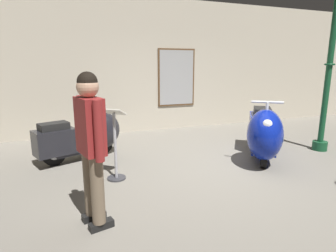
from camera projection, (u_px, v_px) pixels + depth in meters
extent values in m
plane|color=slate|center=(220.00, 171.00, 4.53)|extent=(60.00, 60.00, 0.00)
cube|color=#BCB29E|center=(156.00, 66.00, 7.17)|extent=(18.00, 0.20, 3.30)
cube|color=brown|center=(176.00, 78.00, 7.30)|extent=(1.01, 0.03, 1.48)
cube|color=#9E9E9E|center=(177.00, 78.00, 7.29)|extent=(0.93, 0.01, 1.40)
cylinder|color=black|center=(103.00, 144.00, 5.36)|extent=(0.39, 0.21, 0.39)
cylinder|color=silver|center=(103.00, 144.00, 5.36)|extent=(0.20, 0.15, 0.18)
cylinder|color=black|center=(54.00, 154.00, 4.76)|extent=(0.39, 0.21, 0.39)
cylinder|color=silver|center=(54.00, 154.00, 4.76)|extent=(0.20, 0.15, 0.18)
cube|color=black|center=(80.00, 150.00, 5.06)|extent=(0.99, 0.66, 0.05)
ellipsoid|color=black|center=(100.00, 131.00, 5.26)|extent=(0.95, 0.76, 0.74)
cube|color=black|center=(55.00, 142.00, 4.74)|extent=(0.76, 0.60, 0.43)
cube|color=black|center=(54.00, 126.00, 4.68)|extent=(0.53, 0.42, 0.12)
sphere|color=silver|center=(112.00, 118.00, 5.40)|extent=(0.15, 0.15, 0.15)
cylinder|color=silver|center=(100.00, 113.00, 5.21)|extent=(0.04, 0.04, 0.27)
cylinder|color=silver|center=(100.00, 106.00, 5.18)|extent=(0.18, 0.41, 0.03)
cylinder|color=black|center=(264.00, 154.00, 4.68)|extent=(0.34, 0.42, 0.45)
cylinder|color=silver|center=(264.00, 154.00, 4.68)|extent=(0.21, 0.23, 0.20)
cylinder|color=black|center=(260.00, 138.00, 5.69)|extent=(0.34, 0.42, 0.45)
cylinder|color=silver|center=(260.00, 138.00, 5.69)|extent=(0.21, 0.23, 0.20)
cube|color=navy|center=(262.00, 146.00, 5.19)|extent=(0.96, 1.11, 0.06)
ellipsoid|color=navy|center=(265.00, 135.00, 4.66)|extent=(1.03, 1.11, 0.86)
cube|color=navy|center=(261.00, 127.00, 5.59)|extent=(0.82, 0.89, 0.50)
cube|color=black|center=(262.00, 111.00, 5.52)|extent=(0.57, 0.63, 0.14)
sphere|color=silver|center=(267.00, 125.00, 4.31)|extent=(0.17, 0.17, 0.17)
cylinder|color=silver|center=(267.00, 112.00, 4.54)|extent=(0.05, 0.05, 0.32)
cylinder|color=silver|center=(267.00, 102.00, 4.51)|extent=(0.43, 0.32, 0.04)
cylinder|color=#144728|center=(320.00, 146.00, 5.64)|extent=(0.28, 0.28, 0.18)
cylinder|color=#144728|center=(329.00, 72.00, 5.32)|extent=(0.11, 0.11, 2.76)
torus|color=#144728|center=(330.00, 64.00, 5.30)|extent=(0.19, 0.19, 0.04)
cube|color=black|center=(101.00, 225.00, 2.94)|extent=(0.27, 0.16, 0.08)
cylinder|color=#72604C|center=(97.00, 186.00, 2.83)|extent=(0.14, 0.14, 0.81)
cube|color=black|center=(94.00, 216.00, 3.11)|extent=(0.27, 0.16, 0.08)
cylinder|color=#72604C|center=(90.00, 179.00, 3.01)|extent=(0.14, 0.14, 0.81)
cube|color=maroon|center=(90.00, 126.00, 2.79)|extent=(0.28, 0.41, 0.57)
cylinder|color=maroon|center=(99.00, 131.00, 2.61)|extent=(0.09, 0.09, 0.59)
cylinder|color=maroon|center=(83.00, 123.00, 2.98)|extent=(0.09, 0.09, 0.59)
sphere|color=tan|center=(88.00, 87.00, 2.71)|extent=(0.22, 0.22, 0.22)
sphere|color=black|center=(87.00, 82.00, 2.69)|extent=(0.20, 0.20, 0.20)
cylinder|color=#333338|center=(117.00, 178.00, 4.23)|extent=(0.28, 0.28, 0.02)
cylinder|color=#A5A5AD|center=(115.00, 146.00, 4.12)|extent=(0.04, 0.04, 0.99)
cube|color=silver|center=(114.00, 112.00, 4.01)|extent=(0.39, 0.38, 0.12)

